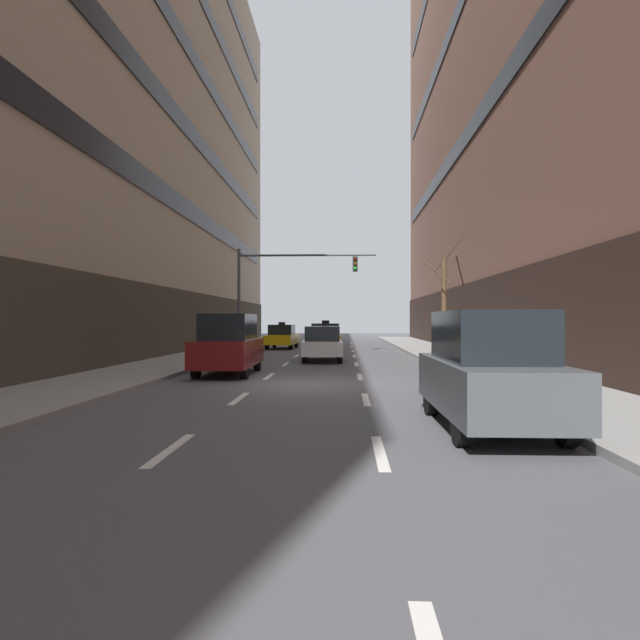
# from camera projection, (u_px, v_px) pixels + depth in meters

# --- Properties ---
(ground_plane) EXTENTS (120.00, 120.00, 0.00)m
(ground_plane) POSITION_uv_depth(u_px,v_px,m) (310.00, 384.00, 15.58)
(ground_plane) COLOR #515156
(sidewalk_left) EXTENTS (3.43, 80.00, 0.14)m
(sidewalk_left) POSITION_uv_depth(u_px,v_px,m) (104.00, 380.00, 15.88)
(sidewalk_left) COLOR gray
(sidewalk_left) RESTS_ON ground
(sidewalk_right) EXTENTS (3.43, 80.00, 0.14)m
(sidewalk_right) POSITION_uv_depth(u_px,v_px,m) (525.00, 383.00, 15.28)
(sidewalk_right) COLOR gray
(sidewalk_right) RESTS_ON ground
(lane_stripe_l1_s2) EXTENTS (0.16, 2.00, 0.01)m
(lane_stripe_l1_s2) POSITION_uv_depth(u_px,v_px,m) (170.00, 449.00, 7.66)
(lane_stripe_l1_s2) COLOR silver
(lane_stripe_l1_s2) RESTS_ON ground
(lane_stripe_l1_s3) EXTENTS (0.16, 2.00, 0.01)m
(lane_stripe_l1_s3) POSITION_uv_depth(u_px,v_px,m) (239.00, 398.00, 12.65)
(lane_stripe_l1_s3) COLOR silver
(lane_stripe_l1_s3) RESTS_ON ground
(lane_stripe_l1_s4) EXTENTS (0.16, 2.00, 0.01)m
(lane_stripe_l1_s4) POSITION_uv_depth(u_px,v_px,m) (269.00, 376.00, 17.65)
(lane_stripe_l1_s4) COLOR silver
(lane_stripe_l1_s4) RESTS_ON ground
(lane_stripe_l1_s5) EXTENTS (0.16, 2.00, 0.01)m
(lane_stripe_l1_s5) POSITION_uv_depth(u_px,v_px,m) (286.00, 364.00, 22.64)
(lane_stripe_l1_s5) COLOR silver
(lane_stripe_l1_s5) RESTS_ON ground
(lane_stripe_l1_s6) EXTENTS (0.16, 2.00, 0.01)m
(lane_stripe_l1_s6) POSITION_uv_depth(u_px,v_px,m) (296.00, 356.00, 27.64)
(lane_stripe_l1_s6) COLOR silver
(lane_stripe_l1_s6) RESTS_ON ground
(lane_stripe_l1_s7) EXTENTS (0.16, 2.00, 0.01)m
(lane_stripe_l1_s7) POSITION_uv_depth(u_px,v_px,m) (304.00, 350.00, 32.63)
(lane_stripe_l1_s7) COLOR silver
(lane_stripe_l1_s7) RESTS_ON ground
(lane_stripe_l1_s8) EXTENTS (0.16, 2.00, 0.01)m
(lane_stripe_l1_s8) POSITION_uv_depth(u_px,v_px,m) (309.00, 346.00, 37.63)
(lane_stripe_l1_s8) COLOR silver
(lane_stripe_l1_s8) RESTS_ON ground
(lane_stripe_l1_s9) EXTENTS (0.16, 2.00, 0.01)m
(lane_stripe_l1_s9) POSITION_uv_depth(u_px,v_px,m) (313.00, 343.00, 42.62)
(lane_stripe_l1_s9) COLOR silver
(lane_stripe_l1_s9) RESTS_ON ground
(lane_stripe_l1_s10) EXTENTS (0.16, 2.00, 0.01)m
(lane_stripe_l1_s10) POSITION_uv_depth(u_px,v_px,m) (317.00, 341.00, 47.61)
(lane_stripe_l1_s10) COLOR silver
(lane_stripe_l1_s10) RESTS_ON ground
(lane_stripe_l2_s2) EXTENTS (0.16, 2.00, 0.01)m
(lane_stripe_l2_s2) POSITION_uv_depth(u_px,v_px,m) (380.00, 452.00, 7.51)
(lane_stripe_l2_s2) COLOR silver
(lane_stripe_l2_s2) RESTS_ON ground
(lane_stripe_l2_s3) EXTENTS (0.16, 2.00, 0.01)m
(lane_stripe_l2_s3) POSITION_uv_depth(u_px,v_px,m) (366.00, 399.00, 12.51)
(lane_stripe_l2_s3) COLOR silver
(lane_stripe_l2_s3) RESTS_ON ground
(lane_stripe_l2_s4) EXTENTS (0.16, 2.00, 0.01)m
(lane_stripe_l2_s4) POSITION_uv_depth(u_px,v_px,m) (360.00, 377.00, 17.50)
(lane_stripe_l2_s4) COLOR silver
(lane_stripe_l2_s4) RESTS_ON ground
(lane_stripe_l2_s5) EXTENTS (0.16, 2.00, 0.01)m
(lane_stripe_l2_s5) POSITION_uv_depth(u_px,v_px,m) (356.00, 364.00, 22.50)
(lane_stripe_l2_s5) COLOR silver
(lane_stripe_l2_s5) RESTS_ON ground
(lane_stripe_l2_s6) EXTENTS (0.16, 2.00, 0.01)m
(lane_stripe_l2_s6) POSITION_uv_depth(u_px,v_px,m) (354.00, 356.00, 27.49)
(lane_stripe_l2_s6) COLOR silver
(lane_stripe_l2_s6) RESTS_ON ground
(lane_stripe_l2_s7) EXTENTS (0.16, 2.00, 0.01)m
(lane_stripe_l2_s7) POSITION_uv_depth(u_px,v_px,m) (353.00, 351.00, 32.49)
(lane_stripe_l2_s7) COLOR silver
(lane_stripe_l2_s7) RESTS_ON ground
(lane_stripe_l2_s8) EXTENTS (0.16, 2.00, 0.01)m
(lane_stripe_l2_s8) POSITION_uv_depth(u_px,v_px,m) (352.00, 347.00, 37.48)
(lane_stripe_l2_s8) COLOR silver
(lane_stripe_l2_s8) RESTS_ON ground
(lane_stripe_l2_s9) EXTENTS (0.16, 2.00, 0.01)m
(lane_stripe_l2_s9) POSITION_uv_depth(u_px,v_px,m) (351.00, 343.00, 42.47)
(lane_stripe_l2_s9) COLOR silver
(lane_stripe_l2_s9) RESTS_ON ground
(lane_stripe_l2_s10) EXTENTS (0.16, 2.00, 0.01)m
(lane_stripe_l2_s10) POSITION_uv_depth(u_px,v_px,m) (350.00, 341.00, 47.47)
(lane_stripe_l2_s10) COLOR silver
(lane_stripe_l2_s10) RESTS_ON ground
(taxi_driving_0) EXTENTS (1.99, 4.37, 1.78)m
(taxi_driving_0) POSITION_uv_depth(u_px,v_px,m) (282.00, 337.00, 35.00)
(taxi_driving_0) COLOR black
(taxi_driving_0) RESTS_ON ground
(car_driving_1) EXTENTS (1.99, 4.40, 1.62)m
(car_driving_1) POSITION_uv_depth(u_px,v_px,m) (322.00, 344.00, 24.35)
(car_driving_1) COLOR black
(car_driving_1) RESTS_ON ground
(taxi_driving_2) EXTENTS (1.95, 4.59, 1.90)m
(taxi_driving_2) POSITION_uv_depth(u_px,v_px,m) (326.00, 337.00, 32.22)
(taxi_driving_2) COLOR black
(taxi_driving_2) RESTS_ON ground
(car_driving_3) EXTENTS (1.91, 4.42, 2.13)m
(car_driving_3) POSITION_uv_depth(u_px,v_px,m) (229.00, 344.00, 18.27)
(car_driving_3) COLOR black
(car_driving_3) RESTS_ON ground
(car_parked_0) EXTENTS (1.83, 4.30, 2.07)m
(car_parked_0) POSITION_uv_depth(u_px,v_px,m) (489.00, 370.00, 9.14)
(car_parked_0) COLOR black
(car_parked_0) RESTS_ON ground
(traffic_signal_0) EXTENTS (7.90, 0.35, 5.85)m
(traffic_signal_0) POSITION_uv_depth(u_px,v_px,m) (281.00, 280.00, 29.56)
(traffic_signal_0) COLOR #4C4C51
(traffic_signal_0) RESTS_ON sidewalk_left
(street_tree_0) EXTENTS (2.23, 2.12, 5.93)m
(street_tree_0) POSITION_uv_depth(u_px,v_px,m) (444.00, 303.00, 25.90)
(street_tree_0) COLOR #4C3823
(street_tree_0) RESTS_ON sidewalk_right
(pedestrian_0) EXTENTS (0.53, 0.24, 1.64)m
(pedestrian_0) POSITION_uv_depth(u_px,v_px,m) (480.00, 345.00, 17.22)
(pedestrian_0) COLOR brown
(pedestrian_0) RESTS_ON sidewalk_right
(pedestrian_1) EXTENTS (0.31, 0.50, 1.65)m
(pedestrian_1) POSITION_uv_depth(u_px,v_px,m) (540.00, 350.00, 14.35)
(pedestrian_1) COLOR black
(pedestrian_1) RESTS_ON sidewalk_right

